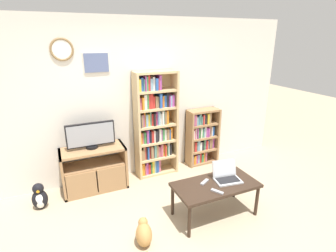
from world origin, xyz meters
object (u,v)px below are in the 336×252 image
at_px(bookshelf_tall, 154,125).
at_px(cat, 144,233).
at_px(coffee_table, 215,187).
at_px(remote_far_from_laptop, 217,192).
at_px(television, 91,135).
at_px(bookshelf_short, 201,137).
at_px(tv_stand, 95,169).
at_px(penguin_figurine, 40,197).
at_px(remote_near_laptop, 205,182).
at_px(laptop, 226,175).

distance_m(bookshelf_tall, cat, 1.86).
xyz_separation_m(coffee_table, remote_far_from_laptop, (-0.10, -0.17, 0.06)).
height_order(television, bookshelf_short, television).
bearing_deg(tv_stand, penguin_figurine, -166.10).
bearing_deg(tv_stand, cat, -77.58).
relative_size(coffee_table, penguin_figurine, 2.87).
xyz_separation_m(tv_stand, bookshelf_tall, (1.05, 0.11, 0.54)).
bearing_deg(television, tv_stand, -90.18).
height_order(bookshelf_tall, cat, bookshelf_tall).
bearing_deg(penguin_figurine, remote_near_laptop, -26.88).
bearing_deg(coffee_table, tv_stand, 135.94).
bearing_deg(coffee_table, cat, -173.74).
relative_size(tv_stand, coffee_table, 0.87).
bearing_deg(remote_near_laptop, bookshelf_short, -58.29).
xyz_separation_m(laptop, remote_near_laptop, (-0.31, 0.05, -0.05)).
distance_m(tv_stand, penguin_figurine, 0.84).
distance_m(remote_near_laptop, penguin_figurine, 2.29).
distance_m(bookshelf_short, remote_far_from_laptop, 1.76).
xyz_separation_m(remote_far_from_laptop, penguin_figurine, (-2.05, 1.28, -0.31)).
bearing_deg(television, remote_near_laptop, -45.77).
height_order(bookshelf_short, penguin_figurine, bookshelf_short).
bearing_deg(tv_stand, coffee_table, -44.06).
height_order(television, bookshelf_tall, bookshelf_tall).
xyz_separation_m(bookshelf_short, remote_near_laptop, (-0.75, -1.35, -0.04)).
bearing_deg(cat, bookshelf_tall, 77.60).
bearing_deg(bookshelf_short, laptop, -107.47).
relative_size(tv_stand, remote_far_from_laptop, 6.02).
bearing_deg(bookshelf_short, remote_near_laptop, -118.97).
distance_m(laptop, remote_far_from_laptop, 0.36).
xyz_separation_m(cat, penguin_figurine, (-1.11, 1.22, 0.04)).
relative_size(tv_stand, bookshelf_tall, 0.54).
bearing_deg(laptop, television, 148.09).
bearing_deg(laptop, bookshelf_short, 81.03).
xyz_separation_m(tv_stand, laptop, (1.54, -1.27, 0.19)).
height_order(bookshelf_short, coffee_table, bookshelf_short).
distance_m(tv_stand, bookshelf_tall, 1.18).
relative_size(laptop, penguin_figurine, 0.98).
bearing_deg(remote_near_laptop, laptop, -127.77).
bearing_deg(remote_far_from_laptop, tv_stand, 99.60).
relative_size(remote_far_from_laptop, cat, 0.29).
xyz_separation_m(tv_stand, remote_near_laptop, (1.23, -1.22, 0.14)).
distance_m(remote_far_from_laptop, penguin_figurine, 2.44).
height_order(tv_stand, television, television).
distance_m(bookshelf_tall, bookshelf_short, 1.00).
relative_size(television, cat, 1.27).
bearing_deg(remote_far_from_laptop, cat, 145.65).
bearing_deg(bookshelf_short, penguin_figurine, -173.39).
height_order(bookshelf_tall, penguin_figurine, bookshelf_tall).
distance_m(television, remote_far_from_laptop, 2.01).
xyz_separation_m(television, laptop, (1.54, -1.31, -0.35)).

